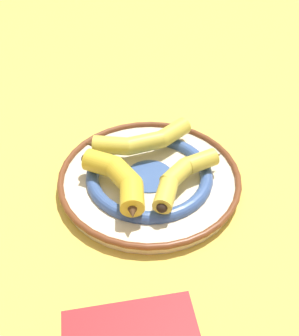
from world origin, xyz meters
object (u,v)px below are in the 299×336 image
banana_a (120,179)px  banana_c (183,175)px  banana_b (142,141)px  decorative_bowl (150,177)px

banana_a → banana_c: banana_a is taller
banana_b → banana_c: banana_b is taller
decorative_bowl → banana_c: bearing=51.9°
banana_a → banana_b: size_ratio=0.80×
banana_a → banana_b: bearing=-53.3°
decorative_bowl → banana_b: size_ratio=1.58×
banana_a → banana_b: (-0.10, 0.05, -0.00)m
decorative_bowl → banana_c: banana_c is taller
decorative_bowl → banana_a: banana_a is taller
banana_a → banana_b: 0.11m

